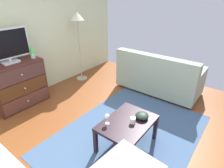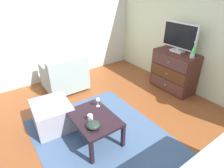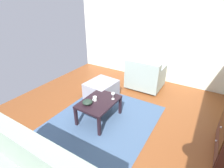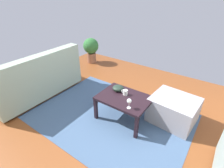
{
  "view_description": "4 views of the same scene",
  "coord_description": "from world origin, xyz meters",
  "px_view_note": "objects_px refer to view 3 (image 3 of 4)",
  "views": [
    {
      "loc": [
        -1.79,
        -1.39,
        2.06
      ],
      "look_at": [
        0.15,
        0.09,
        0.84
      ],
      "focal_mm": 29.66,
      "sensor_mm": 36.0,
      "label": 1
    },
    {
      "loc": [
        1.96,
        -1.35,
        2.2
      ],
      "look_at": [
        0.11,
        -0.05,
        0.97
      ],
      "focal_mm": 29.86,
      "sensor_mm": 36.0,
      "label": 2
    },
    {
      "loc": [
        2.25,
        1.37,
        2.23
      ],
      "look_at": [
        -0.24,
        -0.14,
        0.74
      ],
      "focal_mm": 27.45,
      "sensor_mm": 36.0,
      "label": 3
    },
    {
      "loc": [
        -1.15,
        1.66,
        1.96
      ],
      "look_at": [
        0.07,
        -0.06,
        0.76
      ],
      "focal_mm": 27.3,
      "sensor_mm": 36.0,
      "label": 4
    }
  ],
  "objects_px": {
    "mug": "(95,99)",
    "ottoman": "(101,90)",
    "coffee_table": "(99,103)",
    "bowl_decorative": "(87,102)",
    "wine_glass": "(113,94)",
    "armchair": "(145,76)"
  },
  "relations": [
    {
      "from": "armchair",
      "to": "ottoman",
      "type": "height_order",
      "value": "armchair"
    },
    {
      "from": "mug",
      "to": "bowl_decorative",
      "type": "relative_size",
      "value": 0.6
    },
    {
      "from": "armchair",
      "to": "ottoman",
      "type": "distance_m",
      "value": 1.27
    },
    {
      "from": "wine_glass",
      "to": "armchair",
      "type": "distance_m",
      "value": 1.56
    },
    {
      "from": "mug",
      "to": "ottoman",
      "type": "height_order",
      "value": "mug"
    },
    {
      "from": "bowl_decorative",
      "to": "armchair",
      "type": "distance_m",
      "value": 1.99
    },
    {
      "from": "wine_glass",
      "to": "ottoman",
      "type": "xyz_separation_m",
      "value": [
        -0.49,
        -0.62,
        -0.33
      ]
    },
    {
      "from": "coffee_table",
      "to": "mug",
      "type": "bearing_deg",
      "value": -68.72
    },
    {
      "from": "coffee_table",
      "to": "mug",
      "type": "relative_size",
      "value": 7.21
    },
    {
      "from": "mug",
      "to": "armchair",
      "type": "distance_m",
      "value": 1.81
    },
    {
      "from": "mug",
      "to": "ottoman",
      "type": "bearing_deg",
      "value": -154.19
    },
    {
      "from": "bowl_decorative",
      "to": "wine_glass",
      "type": "bearing_deg",
      "value": 141.22
    },
    {
      "from": "coffee_table",
      "to": "bowl_decorative",
      "type": "height_order",
      "value": "bowl_decorative"
    },
    {
      "from": "armchair",
      "to": "bowl_decorative",
      "type": "bearing_deg",
      "value": -11.29
    },
    {
      "from": "wine_glass",
      "to": "armchair",
      "type": "relative_size",
      "value": 0.18
    },
    {
      "from": "wine_glass",
      "to": "armchair",
      "type": "bearing_deg",
      "value": 177.47
    },
    {
      "from": "armchair",
      "to": "wine_glass",
      "type": "bearing_deg",
      "value": -2.53
    },
    {
      "from": "mug",
      "to": "bowl_decorative",
      "type": "height_order",
      "value": "same"
    },
    {
      "from": "bowl_decorative",
      "to": "ottoman",
      "type": "xyz_separation_m",
      "value": [
        -0.89,
        -0.3,
        -0.26
      ]
    },
    {
      "from": "wine_glass",
      "to": "mug",
      "type": "xyz_separation_m",
      "value": [
        0.23,
        -0.27,
        -0.07
      ]
    },
    {
      "from": "mug",
      "to": "ottoman",
      "type": "xyz_separation_m",
      "value": [
        -0.72,
        -0.35,
        -0.26
      ]
    },
    {
      "from": "bowl_decorative",
      "to": "armchair",
      "type": "relative_size",
      "value": 0.21
    }
  ]
}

